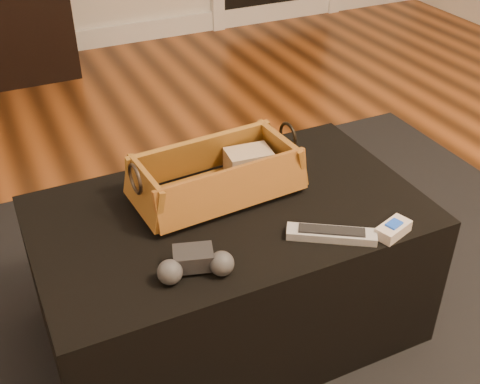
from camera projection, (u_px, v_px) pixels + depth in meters
name	position (u px, v px, depth m)	size (l,w,h in m)	color
floor	(328.00, 363.00, 1.68)	(5.00, 5.50, 0.01)	brown
baseboard	(91.00, 39.00, 3.70)	(5.00, 0.04, 0.12)	white
area_rug	(238.00, 338.00, 1.75)	(2.60, 2.00, 0.01)	black
ottoman	(230.00, 271.00, 1.66)	(1.00, 0.60, 0.42)	black
tv_remote	(212.00, 190.00, 1.57)	(0.23, 0.05, 0.02)	black
cloth_bundle	(249.00, 161.00, 1.65)	(0.12, 0.08, 0.07)	tan
wicker_basket	(217.00, 177.00, 1.58)	(0.46, 0.26, 0.16)	#915F20
game_controller	(195.00, 264.00, 1.33)	(0.18, 0.12, 0.06)	black
silver_remote	(331.00, 234.00, 1.44)	(0.21, 0.16, 0.02)	#BABCC2
cream_gadget	(393.00, 229.00, 1.45)	(0.10, 0.07, 0.03)	beige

